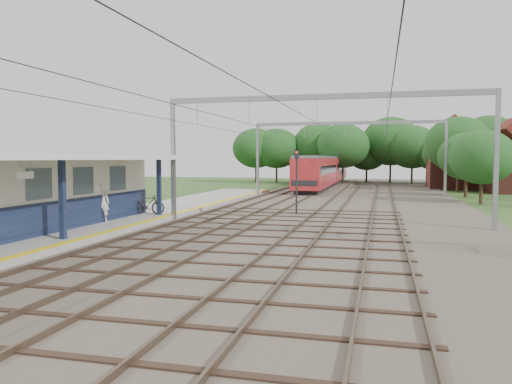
% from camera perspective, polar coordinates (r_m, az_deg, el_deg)
% --- Properties ---
extents(ground, '(160.00, 160.00, 0.00)m').
position_cam_1_polar(ground, '(13.73, -15.33, -11.51)').
color(ground, '#2D4C1E').
rests_on(ground, ground).
extents(ballast_bed, '(18.00, 90.00, 0.10)m').
position_cam_1_polar(ballast_bed, '(41.74, 10.58, -1.11)').
color(ballast_bed, '#473D33').
rests_on(ballast_bed, ground).
extents(platform, '(5.00, 52.00, 0.35)m').
position_cam_1_polar(platform, '(29.33, -14.65, -3.00)').
color(platform, gray).
rests_on(platform, ground).
extents(yellow_stripe, '(0.45, 52.00, 0.01)m').
position_cam_1_polar(yellow_stripe, '(28.30, -10.65, -2.82)').
color(yellow_stripe, yellow).
rests_on(yellow_stripe, platform).
extents(station_building, '(3.41, 18.00, 3.40)m').
position_cam_1_polar(station_building, '(24.15, -25.65, -0.24)').
color(station_building, beige).
rests_on(station_building, platform).
extents(canopy, '(6.40, 20.00, 3.44)m').
position_cam_1_polar(canopy, '(22.63, -25.22, 3.58)').
color(canopy, '#111B38').
rests_on(canopy, platform).
extents(rail_tracks, '(11.80, 88.00, 0.15)m').
position_cam_1_polar(rail_tracks, '(41.95, 7.17, -0.88)').
color(rail_tracks, brown).
rests_on(rail_tracks, ballast_bed).
extents(catenary_system, '(17.22, 88.00, 7.00)m').
position_cam_1_polar(catenary_system, '(36.97, 9.26, 6.75)').
color(catenary_system, gray).
rests_on(catenary_system, ground).
extents(tree_band, '(31.72, 30.88, 8.82)m').
position_cam_1_polar(tree_band, '(68.69, 11.92, 4.85)').
color(tree_band, '#382619').
rests_on(tree_band, ground).
extents(house_far, '(8.00, 6.12, 8.66)m').
position_cam_1_polar(house_far, '(64.20, 22.64, 3.21)').
color(house_far, brown).
rests_on(house_far, ground).
extents(person, '(0.85, 0.68, 2.04)m').
position_cam_1_polar(person, '(26.78, -17.20, -1.12)').
color(person, beige).
rests_on(person, platform).
extents(bicycle, '(2.05, 0.84, 1.20)m').
position_cam_1_polar(bicycle, '(29.73, -12.28, -1.37)').
color(bicycle, black).
rests_on(bicycle, platform).
extents(train, '(2.89, 36.02, 3.80)m').
position_cam_1_polar(train, '(65.15, 7.93, 2.49)').
color(train, black).
rests_on(train, ballast_bed).
extents(signal_post, '(0.29, 0.26, 4.11)m').
position_cam_1_polar(signal_post, '(31.68, 4.67, 1.89)').
color(signal_post, black).
rests_on(signal_post, ground).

